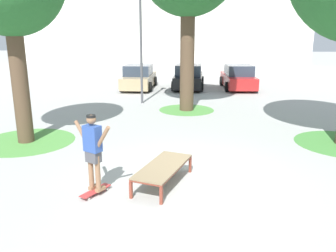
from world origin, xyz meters
TOP-DOWN VIEW (x-y plane):
  - ground_plane at (0.00, 0.00)m, footprint 120.00×120.00m
  - building_facade at (-3.85, 32.23)m, footprint 32.66×4.00m
  - skate_box at (-0.56, -0.45)m, footprint 1.31×2.04m
  - skateboard at (-1.99, -1.08)m, footprint 0.55×0.80m
  - skater at (-1.99, -1.08)m, footprint 0.92×0.54m
  - grass_patch_near_left at (-5.29, 2.48)m, footprint 3.08×3.08m
  - grass_patch_mid_back at (-0.21, 7.62)m, footprint 2.51×2.51m
  - car_tan at (-3.36, 13.67)m, footprint 1.95×4.21m
  - car_black at (-0.24, 14.10)m, footprint 2.01×4.25m
  - car_red at (2.88, 14.15)m, footprint 2.08×4.28m
  - light_post at (-2.47, 9.05)m, footprint 0.36×0.36m

SIDE VIEW (x-z plane):
  - ground_plane at x=0.00m, z-range 0.00..0.00m
  - grass_patch_near_left at x=-5.29m, z-range 0.00..0.01m
  - grass_patch_mid_back at x=-0.21m, z-range 0.00..0.01m
  - skateboard at x=-1.99m, z-range 0.03..0.12m
  - skate_box at x=-0.56m, z-range 0.18..0.64m
  - car_tan at x=-3.36m, z-range -0.06..1.44m
  - car_black at x=-0.24m, z-range -0.06..1.44m
  - car_red at x=2.88m, z-range -0.06..1.44m
  - skater at x=-1.99m, z-range 0.22..1.92m
  - light_post at x=-2.47m, z-range 0.91..6.74m
  - building_facade at x=-3.85m, z-range 0.00..13.09m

